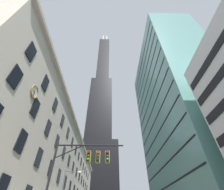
% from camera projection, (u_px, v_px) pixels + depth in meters
% --- Properties ---
extents(station_building, '(17.77, 74.67, 22.12)m').
position_uv_depth(station_building, '(41.00, 176.00, 38.32)').
color(station_building, beige).
rests_on(station_building, ground).
extents(dark_skyscraper, '(28.53, 28.53, 211.00)m').
position_uv_depth(dark_skyscraper, '(100.00, 124.00, 122.65)').
color(dark_skyscraper, black).
rests_on(dark_skyscraper, ground).
extents(glass_office_midrise, '(14.60, 35.40, 57.44)m').
position_uv_depth(glass_office_midrise, '(174.00, 110.00, 46.43)').
color(glass_office_midrise, slate).
rests_on(glass_office_midrise, ground).
extents(traffic_signal_mast, '(6.58, 0.63, 7.71)m').
position_uv_depth(traffic_signal_mast, '(84.00, 165.00, 13.30)').
color(traffic_signal_mast, black).
rests_on(traffic_signal_mast, sidewalk_left).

